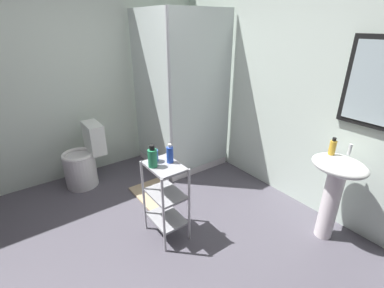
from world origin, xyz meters
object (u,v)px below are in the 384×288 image
pedestal_sink (335,182)px  toilet (84,161)px  shower_stall (180,134)px  storage_cart (166,195)px  rinse_cup (154,156)px  hand_soap_bottle (333,147)px  bath_mat (155,194)px  shampoo_bottle_blue (170,154)px  body_wash_bottle_green (153,157)px

pedestal_sink → toilet: bearing=-145.7°
shower_stall → storage_cart: size_ratio=2.70×
rinse_cup → toilet: bearing=-166.1°
toilet → rinse_cup: (1.24, 0.31, 0.48)m
hand_soap_bottle → bath_mat: bearing=-145.2°
bath_mat → shampoo_bottle_blue: bearing=-13.4°
hand_soap_bottle → rinse_cup: size_ratio=1.45×
rinse_cup → bath_mat: size_ratio=0.18×
storage_cart → hand_soap_bottle: bearing=56.6°
storage_cart → rinse_cup: bearing=-162.0°
storage_cart → bath_mat: 0.79m
body_wash_bottle_green → rinse_cup: size_ratio=1.86×
shower_stall → body_wash_bottle_green: shower_stall is taller
bath_mat → shower_stall: bearing=125.2°
pedestal_sink → bath_mat: 1.88m
shower_stall → storage_cart: bearing=-38.9°
pedestal_sink → storage_cart: bearing=-126.8°
hand_soap_bottle → bath_mat: size_ratio=0.25×
hand_soap_bottle → pedestal_sink: bearing=-8.7°
bath_mat → storage_cart: bearing=-18.9°
shampoo_bottle_blue → rinse_cup: bearing=-133.3°
shower_stall → bath_mat: size_ratio=3.33×
pedestal_sink → hand_soap_bottle: (-0.10, 0.01, 0.30)m
shower_stall → toilet: size_ratio=2.63×
storage_cart → rinse_cup: (-0.11, -0.04, 0.36)m
toilet → bath_mat: 0.96m
storage_cart → toilet: bearing=-165.8°
bath_mat → rinse_cup: bearing=-26.2°
body_wash_bottle_green → shampoo_bottle_blue: size_ratio=1.15×
storage_cart → pedestal_sink: bearing=53.2°
storage_cart → shampoo_bottle_blue: 0.39m
rinse_cup → bath_mat: bearing=153.8°
pedestal_sink → rinse_cup: rinse_cup is taller
shower_stall → rinse_cup: shower_stall is taller
pedestal_sink → storage_cart: 1.48m
pedestal_sink → shampoo_bottle_blue: shampoo_bottle_blue is taller
shower_stall → shampoo_bottle_blue: 1.40m
shampoo_bottle_blue → bath_mat: shampoo_bottle_blue is taller
body_wash_bottle_green → rinse_cup: (-0.08, 0.05, -0.03)m
bath_mat → toilet: bearing=-142.5°
toilet → hand_soap_bottle: 2.69m
pedestal_sink → toilet: 2.72m
toilet → shampoo_bottle_blue: shampoo_bottle_blue is taller
hand_soap_bottle → shampoo_bottle_blue: hand_soap_bottle is taller
toilet → hand_soap_bottle: bearing=35.7°
shower_stall → shampoo_bottle_blue: shower_stall is taller
hand_soap_bottle → rinse_cup: hand_soap_bottle is taller
hand_soap_bottle → bath_mat: hand_soap_bottle is taller
toilet → pedestal_sink: bearing=34.3°
storage_cart → body_wash_bottle_green: body_wash_bottle_green is taller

